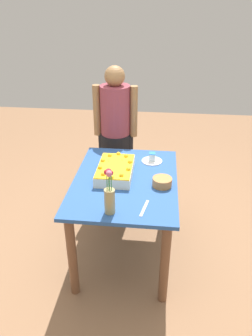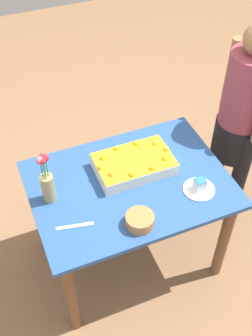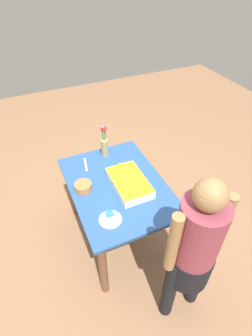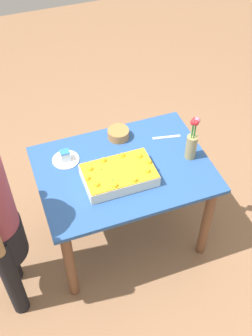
# 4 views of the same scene
# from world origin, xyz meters

# --- Properties ---
(ground_plane) EXTENTS (8.00, 8.00, 0.00)m
(ground_plane) POSITION_xyz_m (0.00, 0.00, 0.00)
(ground_plane) COLOR #946A4A
(dining_table) EXTENTS (1.15, 0.83, 0.76)m
(dining_table) POSITION_xyz_m (0.00, 0.00, 0.62)
(dining_table) COLOR #2B569B
(dining_table) RESTS_ON ground_plane
(sheet_cake) EXTENTS (0.46, 0.28, 0.11)m
(sheet_cake) POSITION_xyz_m (0.06, 0.09, 0.81)
(sheet_cake) COLOR white
(sheet_cake) RESTS_ON dining_table
(serving_plate_with_slice) EXTENTS (0.18, 0.18, 0.08)m
(serving_plate_with_slice) POSITION_xyz_m (0.34, -0.20, 0.79)
(serving_plate_with_slice) COLOR white
(serving_plate_with_slice) RESTS_ON dining_table
(cake_knife) EXTENTS (0.20, 0.06, 0.00)m
(cake_knife) POSITION_xyz_m (-0.39, -0.18, 0.76)
(cake_knife) COLOR silver
(cake_knife) RESTS_ON dining_table
(flower_vase) EXTENTS (0.07, 0.07, 0.34)m
(flower_vase) POSITION_xyz_m (-0.46, 0.05, 0.90)
(flower_vase) COLOR tan
(flower_vase) RESTS_ON dining_table
(fruit_bowl) EXTENTS (0.15, 0.15, 0.07)m
(fruit_bowl) POSITION_xyz_m (-0.07, -0.30, 0.80)
(fruit_bowl) COLOR #BA793F
(fruit_bowl) RESTS_ON dining_table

